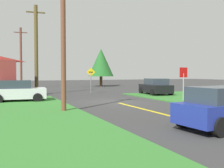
# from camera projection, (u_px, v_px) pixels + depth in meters

# --- Properties ---
(ground_plane) EXTENTS (120.00, 120.00, 0.00)m
(ground_plane) POSITION_uv_depth(u_px,v_px,m) (113.00, 102.00, 19.37)
(ground_plane) COLOR #373737
(lane_stripe_center) EXTENTS (0.20, 14.00, 0.01)m
(lane_stripe_center) POSITION_uv_depth(u_px,v_px,m) (182.00, 119.00, 12.03)
(lane_stripe_center) COLOR yellow
(lane_stripe_center) RESTS_ON ground
(stop_sign) EXTENTS (0.75, 0.09, 2.57)m
(stop_sign) POSITION_uv_depth(u_px,v_px,m) (183.00, 78.00, 19.50)
(stop_sign) COLOR #9EA0A8
(stop_sign) RESTS_ON ground
(car_behind_on_main_road) EXTENTS (4.16, 2.24, 1.62)m
(car_behind_on_main_road) POSITION_uv_depth(u_px,v_px,m) (224.00, 108.00, 9.94)
(car_behind_on_main_road) COLOR navy
(car_behind_on_main_road) RESTS_ON ground
(car_on_crossroad) EXTENTS (2.51, 4.23, 1.62)m
(car_on_crossroad) POSITION_uv_depth(u_px,v_px,m) (155.00, 87.00, 25.29)
(car_on_crossroad) COLOR black
(car_on_crossroad) RESTS_ON ground
(parked_car_near_building) EXTENTS (4.07, 2.38, 1.62)m
(parked_car_near_building) POSITION_uv_depth(u_px,v_px,m) (18.00, 91.00, 19.24)
(parked_car_near_building) COLOR silver
(parked_car_near_building) RESTS_ON ground
(utility_pole_near) EXTENTS (1.79, 0.46, 7.40)m
(utility_pole_near) POSITION_uv_depth(u_px,v_px,m) (63.00, 42.00, 14.06)
(utility_pole_near) COLOR brown
(utility_pole_near) RESTS_ON ground
(utility_pole_mid) EXTENTS (1.80, 0.36, 8.78)m
(utility_pole_mid) POSITION_uv_depth(u_px,v_px,m) (36.00, 49.00, 25.34)
(utility_pole_mid) COLOR brown
(utility_pole_mid) RESTS_ON ground
(utility_pole_far) EXTENTS (1.80, 0.31, 8.54)m
(utility_pole_far) POSITION_uv_depth(u_px,v_px,m) (21.00, 57.00, 36.38)
(utility_pole_far) COLOR brown
(utility_pole_far) RESTS_ON ground
(direction_sign) EXTENTS (0.90, 0.16, 2.71)m
(direction_sign) POSITION_uv_depth(u_px,v_px,m) (91.00, 78.00, 27.04)
(direction_sign) COLOR slate
(direction_sign) RESTS_ON ground
(pine_tree_center) EXTENTS (4.08, 4.08, 6.13)m
(pine_tree_center) POSITION_uv_depth(u_px,v_px,m) (101.00, 63.00, 41.97)
(pine_tree_center) COLOR brown
(pine_tree_center) RESTS_ON ground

